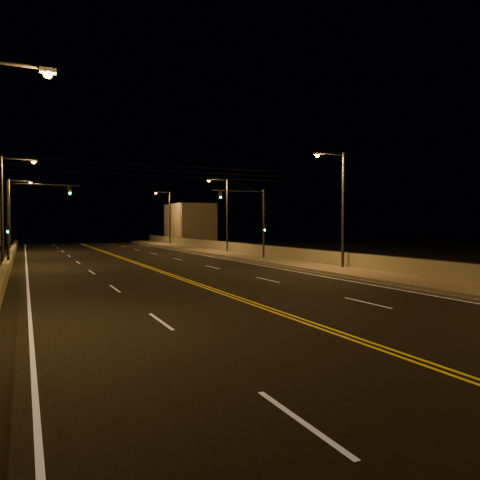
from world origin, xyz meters
name	(u,v)px	position (x,y,z in m)	size (l,w,h in m)	color
road	(194,283)	(0.00, 20.00, 0.01)	(18.00, 120.00, 0.02)	black
sidewalk	(347,272)	(10.80, 20.00, 0.15)	(3.60, 120.00, 0.30)	gray
curb	(324,275)	(8.93, 20.00, 0.07)	(0.14, 120.00, 0.15)	gray
parapet_wall	(367,262)	(12.45, 20.00, 0.80)	(0.30, 120.00, 1.00)	gray
distant_building_right	(190,224)	(16.50, 69.38, 3.34)	(6.00, 10.00, 6.68)	gray
parapet_rail	(367,254)	(12.45, 20.00, 1.33)	(0.06, 0.06, 120.00)	black
lane_markings	(194,283)	(0.00, 19.93, 0.02)	(17.32, 116.00, 0.00)	silver
streetlight_1	(340,202)	(11.50, 21.78, 4.89)	(2.55, 0.28, 8.39)	#2D2D33
streetlight_2	(225,210)	(11.50, 42.52, 4.89)	(2.55, 0.28, 8.39)	#2D2D33
streetlight_3	(168,214)	(11.50, 64.95, 4.89)	(2.55, 0.28, 8.39)	#2D2D33
streetlight_5	(6,204)	(-9.90, 33.66, 4.89)	(2.55, 0.28, 8.39)	#2D2D33
streetlight_6	(12,210)	(-9.90, 53.17, 4.89)	(2.55, 0.28, 8.39)	#2D2D33
traffic_signal_right	(254,216)	(10.04, 32.32, 4.06)	(5.11, 0.31, 6.48)	#2D2D33
traffic_signal_left	(22,214)	(-8.84, 32.32, 4.06)	(5.11, 0.31, 6.48)	#2D2D33
overhead_wires	(151,170)	(0.00, 29.50, 7.40)	(22.00, 0.03, 0.83)	black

